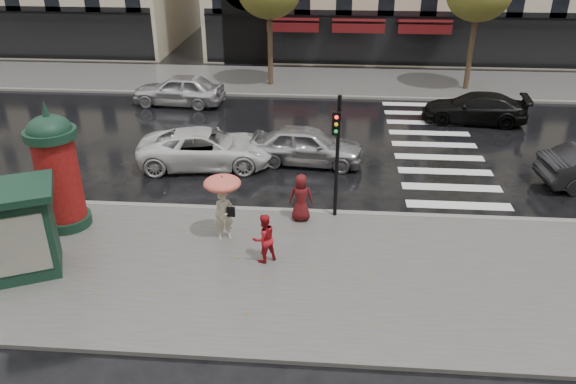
# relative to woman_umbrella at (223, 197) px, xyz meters

# --- Properties ---
(ground) EXTENTS (160.00, 160.00, 0.00)m
(ground) POSITION_rel_woman_umbrella_xyz_m (1.61, -1.07, -1.52)
(ground) COLOR black
(ground) RESTS_ON ground
(near_sidewalk) EXTENTS (90.00, 7.00, 0.12)m
(near_sidewalk) POSITION_rel_woman_umbrella_xyz_m (1.61, -1.57, -1.46)
(near_sidewalk) COLOR #474744
(near_sidewalk) RESTS_ON ground
(far_sidewalk) EXTENTS (90.00, 6.00, 0.12)m
(far_sidewalk) POSITION_rel_woman_umbrella_xyz_m (1.61, 17.93, -1.46)
(far_sidewalk) COLOR #474744
(far_sidewalk) RESTS_ON ground
(near_kerb) EXTENTS (90.00, 0.25, 0.14)m
(near_kerb) POSITION_rel_woman_umbrella_xyz_m (1.61, 1.93, -1.45)
(near_kerb) COLOR slate
(near_kerb) RESTS_ON ground
(far_kerb) EXTENTS (90.00, 0.25, 0.14)m
(far_kerb) POSITION_rel_woman_umbrella_xyz_m (1.61, 14.93, -1.45)
(far_kerb) COLOR slate
(far_kerb) RESTS_ON ground
(zebra_crossing) EXTENTS (3.60, 11.75, 0.01)m
(zebra_crossing) POSITION_rel_woman_umbrella_xyz_m (7.61, 8.53, -1.51)
(zebra_crossing) COLOR silver
(zebra_crossing) RESTS_ON ground
(woman_umbrella) EXTENTS (1.10, 1.10, 2.12)m
(woman_umbrella) POSITION_rel_woman_umbrella_xyz_m (0.00, 0.00, 0.00)
(woman_umbrella) COLOR #B8B398
(woman_umbrella) RESTS_ON near_sidewalk
(woman_red) EXTENTS (0.90, 0.86, 1.47)m
(woman_red) POSITION_rel_woman_umbrella_xyz_m (1.33, -1.12, -0.67)
(woman_red) COLOR #AC151E
(woman_red) RESTS_ON near_sidewalk
(man_burgundy) EXTENTS (0.80, 0.55, 1.58)m
(man_burgundy) POSITION_rel_woman_umbrella_xyz_m (2.23, 1.33, -0.61)
(man_burgundy) COLOR #531013
(man_burgundy) RESTS_ON near_sidewalk
(morris_column) EXTENTS (1.53, 1.53, 4.11)m
(morris_column) POSITION_rel_woman_umbrella_xyz_m (-5.16, 0.43, 0.57)
(morris_column) COLOR black
(morris_column) RESTS_ON near_sidewalk
(traffic_light) EXTENTS (0.29, 0.40, 4.07)m
(traffic_light) POSITION_rel_woman_umbrella_xyz_m (3.32, 1.65, 1.06)
(traffic_light) COLOR black
(traffic_light) RESTS_ON near_sidewalk
(newsstand) EXTENTS (2.68, 2.52, 2.56)m
(newsstand) POSITION_rel_woman_umbrella_xyz_m (-5.18, -2.14, -0.08)
(newsstand) COLOR black
(newsstand) RESTS_ON near_sidewalk
(car_silver) EXTENTS (4.65, 2.22, 1.54)m
(car_silver) POSITION_rel_woman_umbrella_xyz_m (2.19, 6.15, -0.75)
(car_silver) COLOR #A9A9AE
(car_silver) RESTS_ON ground
(car_white) EXTENTS (5.48, 2.96, 1.46)m
(car_white) POSITION_rel_woman_umbrella_xyz_m (-1.74, 5.61, -0.79)
(car_white) COLOR silver
(car_white) RESTS_ON ground
(car_black) EXTENTS (5.00, 2.45, 1.40)m
(car_black) POSITION_rel_woman_umbrella_xyz_m (9.90, 11.62, -0.82)
(car_black) COLOR black
(car_black) RESTS_ON ground
(car_far_silver) EXTENTS (4.81, 2.24, 1.60)m
(car_far_silver) POSITION_rel_woman_umbrella_xyz_m (-4.76, 13.14, -0.72)
(car_far_silver) COLOR silver
(car_far_silver) RESTS_ON ground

